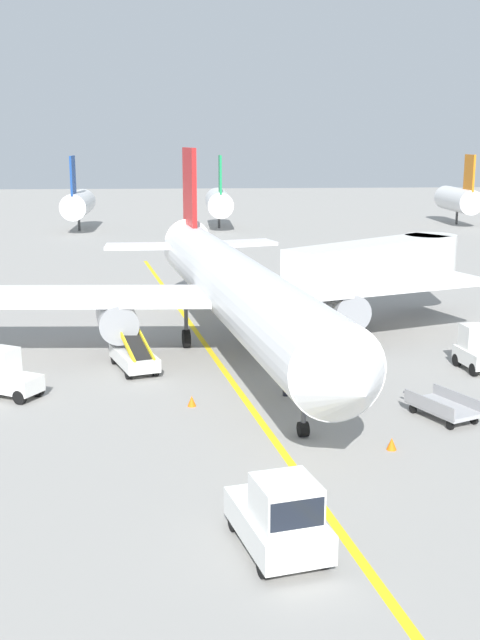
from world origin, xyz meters
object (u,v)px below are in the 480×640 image
at_px(baggage_tug_near_wing, 475,350).
at_px(belt_loader_forward_hold, 133,353).
at_px(airliner, 233,287).
at_px(safety_cone_nose_right, 192,401).
at_px(baggage_cart_loaded, 443,407).
at_px(safety_cone_nose_left, 303,350).
at_px(pushback_tug, 280,517).
at_px(ground_crew_marshaller, 286,375).
at_px(safety_cone_wingtip_left, 392,444).
at_px(jet_bridge, 385,263).
at_px(baggage_tug_by_cargo_door, 9,376).

relative_size(baggage_tug_near_wing, belt_loader_forward_hold, 0.50).
relative_size(airliner, belt_loader_forward_hold, 6.86).
relative_size(baggage_tug_near_wing, safety_cone_nose_right, 5.81).
bearing_deg(baggage_cart_loaded, safety_cone_nose_left, 112.27).
height_order(airliner, baggage_cart_loaded, airliner).
distance_m(pushback_tug, ground_crew_marshaller, 13.07).
distance_m(pushback_tug, safety_cone_nose_left, 19.88).
height_order(pushback_tug, ground_crew_marshaller, pushback_tug).
relative_size(pushback_tug, belt_loader_forward_hold, 0.77).
distance_m(baggage_tug_near_wing, safety_cone_nose_left, 8.40).
height_order(airliner, safety_cone_nose_right, airliner).
relative_size(airliner, pushback_tug, 8.95).
distance_m(pushback_tug, safety_cone_wingtip_left, 8.29).
xyz_separation_m(baggage_tug_near_wing, belt_loader_forward_hold, (-16.10, 1.19, -0.15)).
relative_size(belt_loader_forward_hold, baggage_cart_loaded, 1.37).
bearing_deg(safety_cone_nose_right, pushback_tug, -79.64).
distance_m(jet_bridge, safety_cone_wingtip_left, 20.64).
distance_m(airliner, pushback_tug, 20.26).
xyz_separation_m(ground_crew_marshaller, safety_cone_nose_left, (1.74, 6.60, -0.69)).
height_order(airliner, baggage_tug_near_wing, airliner).
height_order(belt_loader_forward_hold, safety_cone_nose_right, belt_loader_forward_hold).
relative_size(baggage_tug_near_wing, safety_cone_nose_left, 5.81).
bearing_deg(safety_cone_wingtip_left, baggage_cart_loaded, 46.82).
bearing_deg(baggage_tug_near_wing, airliner, 160.80).
xyz_separation_m(baggage_cart_loaded, safety_cone_nose_right, (-9.75, 2.16, -0.25)).
bearing_deg(safety_cone_wingtip_left, airliner, 109.40).
height_order(baggage_tug_by_cargo_door, safety_cone_nose_left, baggage_tug_by_cargo_door).
bearing_deg(ground_crew_marshaller, safety_cone_nose_left, 75.25).
height_order(baggage_cart_loaded, safety_cone_nose_left, baggage_cart_loaded).
xyz_separation_m(airliner, pushback_tug, (-0.06, -20.12, -2.42)).
relative_size(baggage_tug_near_wing, baggage_cart_loaded, 0.68).
bearing_deg(ground_crew_marshaller, belt_loader_forward_hold, 146.17).
relative_size(airliner, baggage_tug_near_wing, 13.79).
bearing_deg(jet_bridge, airliner, -145.60).
distance_m(jet_bridge, baggage_tug_by_cargo_door, 23.36).
bearing_deg(belt_loader_forward_hold, safety_cone_wingtip_left, -47.98).
bearing_deg(belt_loader_forward_hold, baggage_cart_loaded, -31.74).
relative_size(jet_bridge, ground_crew_marshaller, 6.91).
bearing_deg(ground_crew_marshaller, airliner, 103.77).
distance_m(belt_loader_forward_hold, safety_cone_nose_left, 8.70).
bearing_deg(pushback_tug, baggage_cart_loaded, 52.05).
relative_size(baggage_cart_loaded, ground_crew_marshaller, 2.21).
xyz_separation_m(ground_crew_marshaller, safety_cone_wingtip_left, (2.96, -6.21, -0.69)).
xyz_separation_m(baggage_tug_by_cargo_door, safety_cone_wingtip_left, (14.58, -6.88, -0.71)).
bearing_deg(baggage_cart_loaded, baggage_tug_near_wing, 60.60).
xyz_separation_m(pushback_tug, ground_crew_marshaller, (1.82, 12.94, -0.08)).
height_order(baggage_tug_near_wing, baggage_tug_by_cargo_door, same).
height_order(baggage_tug_by_cargo_door, belt_loader_forward_hold, belt_loader_forward_hold).
xyz_separation_m(airliner, baggage_cart_loaded, (7.52, -10.40, -2.95)).
bearing_deg(belt_loader_forward_hold, ground_crew_marshaller, -33.83).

